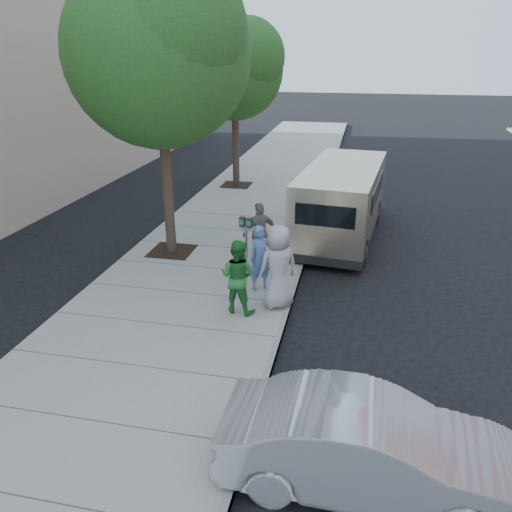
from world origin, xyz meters
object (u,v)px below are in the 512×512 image
person_officer (261,258)px  person_gray_shirt (278,267)px  person_green_shirt (238,276)px  tree_far (236,66)px  tree_near (159,47)px  van (342,200)px  sedan (369,447)px  person_striped_polo (260,233)px  parking_meter (246,234)px

person_officer → person_gray_shirt: size_ratio=0.84×
person_green_shirt → tree_far: bearing=-64.0°
tree_near → van: bearing=29.3°
sedan → person_officer: person_officer is taller
sedan → person_officer: (-2.54, 5.29, 0.29)m
tree_far → person_green_shirt: size_ratio=3.91×
tree_far → person_striped_polo: size_ratio=3.92×
tree_far → person_gray_shirt: 11.41m
person_green_shirt → person_striped_polo: bearing=-76.5°
tree_far → sedan: size_ratio=1.62×
tree_near → tree_far: tree_near is taller
tree_near → sedan: 10.23m
tree_near → person_gray_shirt: tree_near is taller
tree_near → person_green_shirt: tree_near is taller
tree_near → person_officer: size_ratio=4.71×
tree_far → person_striped_polo: tree_far is taller
tree_far → person_gray_shirt: (3.45, -10.19, -3.78)m
tree_far → van: 7.74m
person_officer → person_striped_polo: person_striped_polo is taller
van → person_gray_shirt: size_ratio=3.30×
sedan → person_officer: bearing=26.5°
tree_far → sedan: tree_far is taller
parking_meter → sedan: parking_meter is taller
person_officer → person_green_shirt: person_green_shirt is taller
person_gray_shirt → person_striped_polo: 2.54m
tree_near → person_gray_shirt: size_ratio=3.96×
tree_near → person_officer: (2.92, -1.85, -4.60)m
van → sedan: van is taller
parking_meter → van: size_ratio=0.25×
van → person_officer: bearing=-104.5°
person_officer → person_green_shirt: bearing=-138.6°
person_striped_polo → sedan: bearing=78.5°
parking_meter → person_green_shirt: person_green_shirt is taller
parking_meter → person_gray_shirt: person_gray_shirt is taller
person_gray_shirt → person_officer: bearing=-90.8°
van → parking_meter: bearing=-113.3°
parking_meter → person_gray_shirt: 1.70m
sedan → person_officer: 5.88m
sedan → parking_meter: bearing=28.0°
tree_far → parking_meter: tree_far is taller
person_officer → person_green_shirt: (-0.27, -1.15, 0.03)m
van → sedan: bearing=-78.8°
tree_near → person_green_shirt: bearing=-48.6°
sedan → person_striped_polo: person_striped_polo is taller
sedan → person_gray_shirt: size_ratio=2.11×
person_gray_shirt → parking_meter: bearing=-89.5°
tree_far → van: size_ratio=1.04×
parking_meter → person_striped_polo: person_striped_polo is taller
person_officer → person_green_shirt: size_ratio=0.96×
sedan → person_gray_shirt: (-2.00, 4.55, 0.44)m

